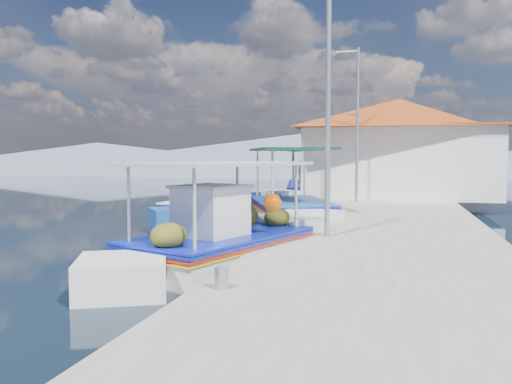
# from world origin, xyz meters

# --- Properties ---
(ground) EXTENTS (160.00, 160.00, 0.00)m
(ground) POSITION_xyz_m (0.00, 0.00, 0.00)
(ground) COLOR black
(ground) RESTS_ON ground
(quay) EXTENTS (5.00, 44.00, 0.50)m
(quay) POSITION_xyz_m (5.90, 6.00, 0.25)
(quay) COLOR #AFABA4
(quay) RESTS_ON ground
(bollards) EXTENTS (0.20, 17.20, 0.30)m
(bollards) POSITION_xyz_m (3.80, 5.25, 0.65)
(bollards) COLOR #A5A8AD
(bollards) RESTS_ON quay
(main_caique) EXTENTS (3.74, 6.94, 2.43)m
(main_caique) POSITION_xyz_m (2.54, 0.57, 0.47)
(main_caique) COLOR white
(main_caique) RESTS_ON ground
(caique_green_canopy) EXTENTS (4.13, 7.08, 2.86)m
(caique_green_canopy) POSITION_xyz_m (2.68, 7.63, 0.43)
(caique_green_canopy) COLOR white
(caique_green_canopy) RESTS_ON ground
(caique_blue_hull) EXTENTS (2.64, 6.78, 1.22)m
(caique_blue_hull) POSITION_xyz_m (-0.07, 7.31, 0.33)
(caique_blue_hull) COLOR #1C51AC
(caique_blue_hull) RESTS_ON ground
(caique_far) EXTENTS (3.40, 8.17, 2.91)m
(caique_far) POSITION_xyz_m (2.04, 16.19, 0.54)
(caique_far) COLOR #1C51AC
(caique_far) RESTS_ON ground
(harbor_building) EXTENTS (10.49, 10.49, 4.40)m
(harbor_building) POSITION_xyz_m (6.20, 15.00, 2.78)
(harbor_building) COLOR white
(harbor_building) RESTS_ON quay
(lamp_post_near) EXTENTS (1.21, 0.14, 6.00)m
(lamp_post_near) POSITION_xyz_m (4.51, 2.00, 3.85)
(lamp_post_near) COLOR #A5A8AD
(lamp_post_near) RESTS_ON quay
(lamp_post_far) EXTENTS (1.21, 0.14, 6.00)m
(lamp_post_far) POSITION_xyz_m (4.51, 11.00, 3.85)
(lamp_post_far) COLOR #A5A8AD
(lamp_post_far) RESTS_ON quay
(mountain_ridge) EXTENTS (171.40, 96.00, 5.50)m
(mountain_ridge) POSITION_xyz_m (6.54, 56.00, 2.04)
(mountain_ridge) COLOR slate
(mountain_ridge) RESTS_ON ground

